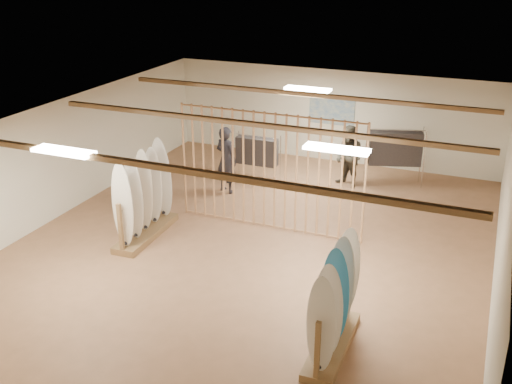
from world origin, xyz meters
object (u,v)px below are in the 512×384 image
at_px(clothing_rack_b, 395,148).
at_px(shopper_a, 226,155).
at_px(shopper_b, 349,153).
at_px(rack_right, 333,316).
at_px(rack_left, 145,208).
at_px(clothing_rack_a, 257,151).

height_order(clothing_rack_b, shopper_a, shopper_a).
xyz_separation_m(clothing_rack_b, shopper_b, (-1.11, -0.61, -0.09)).
bearing_deg(rack_right, shopper_b, 101.44).
bearing_deg(rack_left, clothing_rack_b, 46.96).
distance_m(clothing_rack_a, shopper_b, 2.54).
bearing_deg(rack_right, clothing_rack_a, 120.57).
xyz_separation_m(rack_left, shopper_a, (0.56, 3.15, 0.34)).
relative_size(rack_left, rack_right, 1.09).
bearing_deg(rack_right, rack_left, 153.59).
relative_size(clothing_rack_a, shopper_a, 0.66).
distance_m(rack_left, clothing_rack_b, 7.08).
height_order(rack_left, clothing_rack_a, rack_left).
height_order(rack_right, clothing_rack_b, rack_right).
relative_size(clothing_rack_b, shopper_b, 0.84).
relative_size(rack_right, clothing_rack_a, 1.46).
xyz_separation_m(clothing_rack_a, clothing_rack_b, (3.59, 1.17, 0.18)).
distance_m(rack_right, shopper_b, 7.34).
distance_m(rack_left, clothing_rack_a, 4.32).
distance_m(clothing_rack_b, shopper_b, 1.27).
bearing_deg(shopper_b, clothing_rack_b, 58.33).
relative_size(rack_left, shopper_b, 1.10).
height_order(rack_right, shopper_a, shopper_a).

